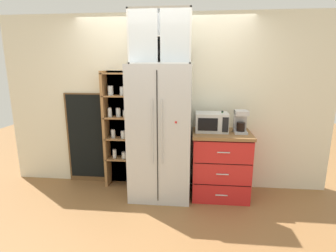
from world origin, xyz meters
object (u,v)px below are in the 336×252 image
object	(u,v)px
coffee_maker	(241,121)
microwave	(212,122)
bottle_green	(222,122)
bottle_amber	(222,124)
refrigerator	(161,132)
mug_sage	(222,129)
chalkboard_menu	(86,138)
mug_cream	(222,129)

from	to	relation	value
coffee_maker	microwave	bearing A→B (deg)	173.76
microwave	bottle_green	distance (m)	0.14
microwave	bottle_amber	size ratio (longest dim) A/B	1.74
refrigerator	bottle_green	size ratio (longest dim) A/B	6.42
refrigerator	mug_sage	distance (m)	0.84
bottle_amber	mug_sage	bearing A→B (deg)	-83.06
coffee_maker	mug_sage	world-z (taller)	coffee_maker
refrigerator	chalkboard_menu	size ratio (longest dim) A/B	1.30
bottle_amber	bottle_green	bearing A→B (deg)	90.00
bottle_amber	mug_cream	bearing A→B (deg)	-53.79
coffee_maker	bottle_green	xyz separation A→B (m)	(-0.24, 0.05, -0.03)
mug_sage	microwave	bearing A→B (deg)	163.32
mug_cream	bottle_green	size ratio (longest dim) A/B	0.42
bottle_green	mug_cream	bearing A→B (deg)	-87.31
microwave	mug_sage	bearing A→B (deg)	-16.68
bottle_amber	bottle_green	distance (m)	0.04
refrigerator	bottle_amber	xyz separation A→B (m)	(0.84, 0.07, 0.12)
mug_sage	coffee_maker	bearing A→B (deg)	0.22
mug_sage	mug_cream	size ratio (longest dim) A/B	0.92
coffee_maker	bottle_amber	xyz separation A→B (m)	(-0.24, 0.02, -0.05)
refrigerator	coffee_maker	distance (m)	1.10
coffee_maker	mug_sage	distance (m)	0.27
mug_sage	chalkboard_menu	size ratio (longest dim) A/B	0.08
mug_sage	chalkboard_menu	distance (m)	2.10
mug_cream	chalkboard_menu	bearing A→B (deg)	173.03
refrigerator	bottle_green	distance (m)	0.86
microwave	chalkboard_menu	bearing A→B (deg)	173.38
mug_sage	bottle_green	bearing A→B (deg)	92.22
refrigerator	mug_cream	size ratio (longest dim) A/B	15.32
refrigerator	chalkboard_menu	xyz separation A→B (m)	(-1.23, 0.32, -0.21)
coffee_maker	mug_cream	distance (m)	0.27
microwave	bottle_amber	world-z (taller)	microwave
microwave	bottle_amber	xyz separation A→B (m)	(0.14, -0.03, -0.02)
mug_cream	microwave	bearing A→B (deg)	168.45
refrigerator	bottle_green	bearing A→B (deg)	6.97
mug_sage	bottle_amber	bearing A→B (deg)	96.94
bottle_green	bottle_amber	bearing A→B (deg)	-90.00
microwave	bottle_green	bearing A→B (deg)	3.04
refrigerator	mug_sage	world-z (taller)	refrigerator
microwave	refrigerator	bearing A→B (deg)	-172.24
mug_cream	refrigerator	bearing A→B (deg)	-175.52
mug_cream	bottle_green	world-z (taller)	bottle_green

